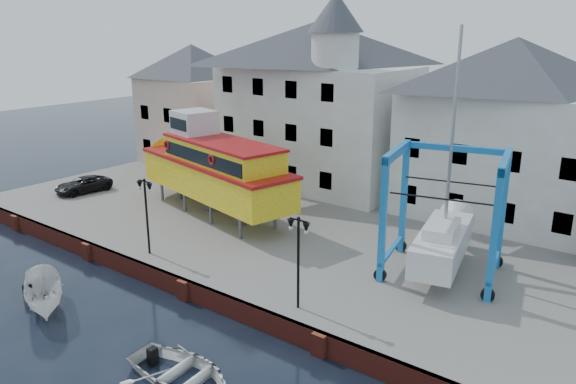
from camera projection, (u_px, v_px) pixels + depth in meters
The scene contains 13 objects.
ground at pixel (185, 299), 27.40m from camera, with size 140.00×140.00×0.00m, color black.
hardstanding at pixel (314, 228), 35.62m from camera, with size 44.00×22.00×1.00m, color slate.
quay_wall at pixel (186, 289), 27.33m from camera, with size 44.00×0.47×1.00m.
building_pink at pixel (194, 104), 49.84m from camera, with size 8.00×7.00×10.30m.
building_white_main at pixel (318, 102), 42.14m from camera, with size 14.00×8.30×14.00m.
building_white_right at pixel (508, 130), 34.72m from camera, with size 12.00×8.00×11.20m.
lamp_post_left at pixel (145, 197), 29.46m from camera, with size 1.12×0.32×4.20m.
lamp_post_right at pixel (298, 240), 23.62m from camera, with size 1.12×0.32×4.20m.
tour_boat at pixel (208, 166), 36.48m from camera, with size 15.38×6.82×6.52m.
travel_lift at pixel (445, 231), 27.91m from camera, with size 6.35×8.11×11.88m.
van at pixel (83, 185), 41.37m from camera, with size 1.88×4.07×1.13m, color black.
motorboat_a at pixel (46, 308), 26.51m from camera, with size 1.69×4.49×1.74m, color silver.
motorboat_b at pixel (181, 380), 21.16m from camera, with size 3.30×4.62×0.96m, color silver.
Camera 1 is at (19.08, -16.58, 12.82)m, focal length 35.00 mm.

